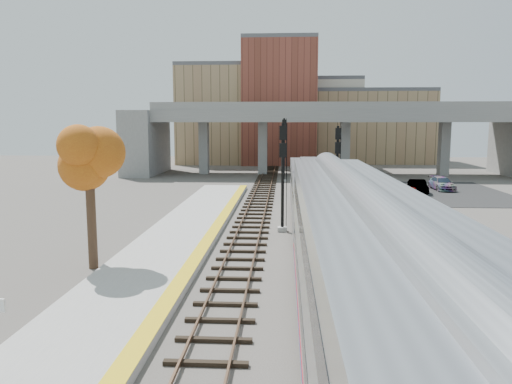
% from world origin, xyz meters
% --- Properties ---
extents(ground, '(160.00, 160.00, 0.00)m').
position_xyz_m(ground, '(0.00, 0.00, 0.00)').
color(ground, '#47423D').
rests_on(ground, ground).
extents(platform, '(4.50, 60.00, 0.35)m').
position_xyz_m(platform, '(-7.25, 0.00, 0.17)').
color(platform, '#9E9E99').
rests_on(platform, ground).
extents(yellow_strip, '(0.70, 60.00, 0.01)m').
position_xyz_m(yellow_strip, '(-5.35, 0.00, 0.35)').
color(yellow_strip, yellow).
rests_on(yellow_strip, platform).
extents(tracks, '(10.70, 95.00, 0.25)m').
position_xyz_m(tracks, '(0.93, 12.50, 0.08)').
color(tracks, black).
rests_on(tracks, ground).
extents(overpass, '(54.00, 12.00, 9.50)m').
position_xyz_m(overpass, '(4.92, 45.00, 5.81)').
color(overpass, slate).
rests_on(overpass, ground).
extents(buildings_far, '(43.00, 21.00, 20.60)m').
position_xyz_m(buildings_far, '(1.26, 66.57, 7.88)').
color(buildings_far, '#937B55').
rests_on(buildings_far, ground).
extents(parking_lot, '(14.00, 18.00, 0.04)m').
position_xyz_m(parking_lot, '(14.00, 28.00, 0.02)').
color(parking_lot, black).
rests_on(parking_lot, ground).
extents(locomotive, '(3.02, 19.05, 4.10)m').
position_xyz_m(locomotive, '(1.00, 11.67, 2.28)').
color(locomotive, '#A8AAB2').
rests_on(locomotive, ground).
extents(coach, '(3.03, 25.00, 5.00)m').
position_xyz_m(coach, '(1.00, -10.94, 2.80)').
color(coach, '#A8AAB2').
rests_on(coach, ground).
extents(signal_mast_near, '(0.60, 0.64, 6.95)m').
position_xyz_m(signal_mast_near, '(-1.10, 9.14, 3.43)').
color(signal_mast_near, '#9E9E99').
rests_on(signal_mast_near, ground).
extents(signal_mast_mid, '(0.60, 0.64, 6.73)m').
position_xyz_m(signal_mast_mid, '(3.00, 15.63, 3.28)').
color(signal_mast_mid, '#9E9E99').
rests_on(signal_mast_mid, ground).
extents(signal_mast_far, '(0.60, 0.64, 7.47)m').
position_xyz_m(signal_mast_far, '(-1.10, 36.15, 3.78)').
color(signal_mast_far, '#9E9E99').
rests_on(signal_mast_far, ground).
extents(tree, '(3.60, 3.60, 7.05)m').
position_xyz_m(tree, '(-10.17, 0.51, 5.23)').
color(tree, '#382619').
rests_on(tree, ground).
extents(car_a, '(1.78, 3.47, 1.13)m').
position_xyz_m(car_a, '(10.52, 23.29, 0.61)').
color(car_a, '#99999E').
rests_on(car_a, parking_lot).
extents(car_b, '(1.66, 4.09, 1.32)m').
position_xyz_m(car_b, '(12.17, 27.30, 0.70)').
color(car_b, '#99999E').
rests_on(car_b, parking_lot).
extents(car_c, '(1.95, 4.56, 1.31)m').
position_xyz_m(car_c, '(15.32, 29.97, 0.70)').
color(car_c, '#99999E').
rests_on(car_c, parking_lot).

